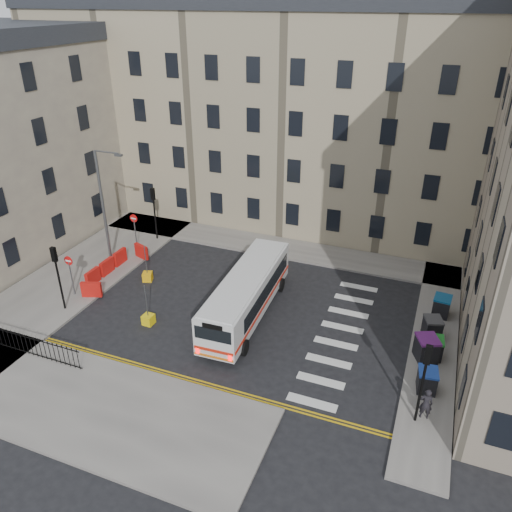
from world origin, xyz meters
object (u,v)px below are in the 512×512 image
Objects in this scene: wheelie_bin_a at (427,380)px; wheelie_bin_d at (432,327)px; streetlamp at (103,206)px; bus at (247,293)px; wheelie_bin_c at (434,347)px; pedestrian at (426,404)px; bollard_yellow at (148,277)px; wheelie_bin_b at (426,348)px; wheelie_bin_e at (442,306)px; bollard_chevron at (148,319)px.

wheelie_bin_d is (-0.08, 4.52, 0.01)m from wheelie_bin_a.
streetlamp reaches higher than bus.
wheelie_bin_c is 4.58m from pedestrian.
bollard_yellow is (-18.25, 1.50, -0.42)m from wheelie_bin_c.
wheelie_bin_d reaches higher than wheelie_bin_c.
streetlamp is at bearing 165.44° from bus.
wheelie_bin_b reaches higher than wheelie_bin_a.
wheelie_bin_e is at bearing 4.05° from streetlamp.
bollard_chevron is (-15.46, 1.83, -0.65)m from pedestrian.
bollard_chevron is (-15.15, -2.43, -0.51)m from wheelie_bin_b.
wheelie_bin_a is 15.39m from bollard_chevron.
bus is at bearing 156.78° from wheelie_bin_a.
bus is 10.50m from wheelie_bin_d.
wheelie_bin_e reaches higher than bollard_chevron.
wheelie_bin_b is 1.24× the size of wheelie_bin_e.
wheelie_bin_b is 4.53m from wheelie_bin_e.
streetlamp is 5.60m from bollard_yellow.
wheelie_bin_d is at bearing -98.48° from pedestrian.
wheelie_bin_b is 2.50× the size of bollard_yellow.
wheelie_bin_d is at bearing 83.21° from wheelie_bin_a.
wheelie_bin_c is 1.89× the size of bollard_yellow.
wheelie_bin_e reaches higher than wheelie_bin_d.
streetlamp is 7.11× the size of wheelie_bin_a.
bus is at bearing -12.13° from streetlamp.
wheelie_bin_e is (10.68, 4.03, -0.79)m from bus.
bollard_yellow is at bearing 159.09° from wheelie_bin_a.
wheelie_bin_b is 1.17× the size of wheelie_bin_d.
wheelie_bin_d is 1.05× the size of wheelie_bin_e.
streetlamp is 13.57× the size of bollard_chevron.
streetlamp is at bearing 140.32° from bollard_chevron.
bus is at bearing 30.33° from bollard_chevron.
wheelie_bin_e reaches higher than bollard_yellow.
bollard_yellow and bollard_chevron have the same top height.
pedestrian reaches higher than bollard_yellow.
bus is (11.43, -2.46, -2.79)m from streetlamp.
wheelie_bin_a reaches higher than bollard_yellow.
bus is 10.84m from wheelie_bin_a.
wheelie_bin_b is 2.50× the size of bollard_chevron.
streetlamp is 22.08m from wheelie_bin_d.
pedestrian is (21.93, -7.19, -3.39)m from streetlamp.
streetlamp is 7.18× the size of wheelie_bin_c.
bollard_yellow is at bearing -16.77° from streetlamp.
bus reaches higher than wheelie_bin_e.
bus is 11.53m from pedestrian.
pedestrian is 15.58m from bollard_chevron.
bus is 16.65× the size of bollard_chevron.
pedestrian is (0.16, -6.39, 0.22)m from wheelie_bin_d.
streetlamp is 6.70× the size of wheelie_bin_e.
wheelie_bin_d is (10.33, 1.66, -0.82)m from bus.
wheelie_bin_d is 2.13× the size of bollard_yellow.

